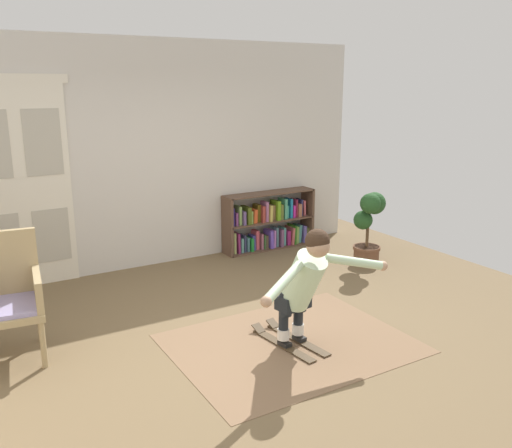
% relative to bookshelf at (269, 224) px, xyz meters
% --- Properties ---
extents(ground_plane, '(7.20, 7.20, 0.00)m').
position_rel_bookshelf_xyz_m(ground_plane, '(-1.59, -2.39, -0.37)').
color(ground_plane, brown).
extents(back_wall, '(6.00, 0.10, 2.90)m').
position_rel_bookshelf_xyz_m(back_wall, '(-1.59, 0.21, 1.08)').
color(back_wall, beige).
rests_on(back_wall, ground).
extents(double_door, '(1.22, 0.05, 2.45)m').
position_rel_bookshelf_xyz_m(double_door, '(-3.25, 0.15, 0.86)').
color(double_door, silver).
rests_on(double_door, ground).
extents(rug, '(2.14, 1.66, 0.01)m').
position_rel_bookshelf_xyz_m(rug, '(-1.44, -2.67, -0.36)').
color(rug, '#806146').
rests_on(rug, ground).
extents(bookshelf, '(1.41, 0.30, 0.83)m').
position_rel_bookshelf_xyz_m(bookshelf, '(0.00, 0.00, 0.00)').
color(bookshelf, brown).
rests_on(bookshelf, ground).
extents(wicker_chair, '(0.67, 0.67, 1.10)m').
position_rel_bookshelf_xyz_m(wicker_chair, '(-3.70, -1.60, 0.22)').
color(wicker_chair, tan).
rests_on(wicker_chair, ground).
extents(potted_plant, '(0.44, 0.43, 0.99)m').
position_rel_bookshelf_xyz_m(potted_plant, '(0.74, -1.29, 0.18)').
color(potted_plant, brown).
rests_on(potted_plant, ground).
extents(skis_pair, '(0.37, 0.85, 0.07)m').
position_rel_bookshelf_xyz_m(skis_pair, '(-1.44, -2.64, -0.34)').
color(skis_pair, '#493824').
rests_on(skis_pair, rug).
extents(person_skier, '(1.44, 0.72, 1.10)m').
position_rel_bookshelf_xyz_m(person_skier, '(-1.42, -2.85, 0.32)').
color(person_skier, white).
rests_on(person_skier, skis_pair).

